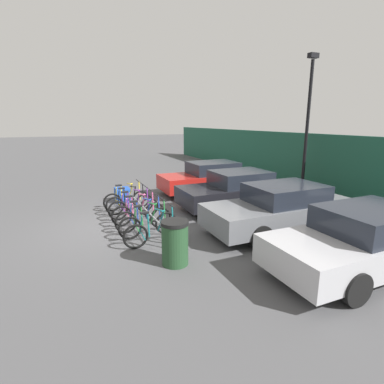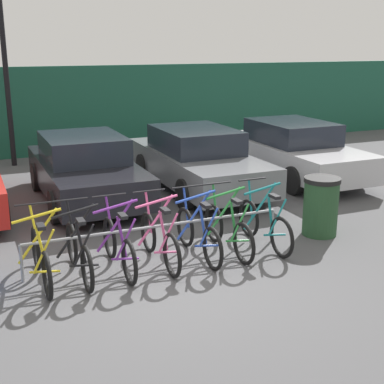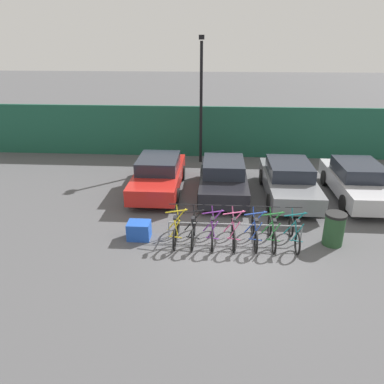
{
  "view_description": "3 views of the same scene",
  "coord_description": "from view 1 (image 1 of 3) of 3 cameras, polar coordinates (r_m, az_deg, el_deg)",
  "views": [
    {
      "loc": [
        9.0,
        -1.55,
        3.19
      ],
      "look_at": [
        0.15,
        2.34,
        0.89
      ],
      "focal_mm": 28.0,
      "sensor_mm": 36.0,
      "label": 1
    },
    {
      "loc": [
        -2.49,
        -6.64,
        3.26
      ],
      "look_at": [
        1.19,
        1.88,
        0.66
      ],
      "focal_mm": 50.0,
      "sensor_mm": 36.0,
      "label": 2
    },
    {
      "loc": [
        -0.53,
        -9.6,
        5.89
      ],
      "look_at": [
        -1.25,
        1.3,
        1.33
      ],
      "focal_mm": 35.0,
      "sensor_mm": 36.0,
      "label": 3
    }
  ],
  "objects": [
    {
      "name": "ground_plane",
      "position": [
        9.68,
        -13.22,
        -6.21
      ],
      "size": [
        120.0,
        120.0,
        0.0
      ],
      "primitive_type": "plane",
      "color": "#4C4C4F"
    },
    {
      "name": "bicycle_pink",
      "position": [
        9.59,
        -10.17,
        -3.86
      ],
      "size": [
        0.68,
        1.71,
        1.05
      ],
      "rotation": [
        0.0,
        0.0,
        0.04
      ],
      "color": "black",
      "rests_on": "ground"
    },
    {
      "name": "car_silver",
      "position": [
        7.55,
        30.33,
        -7.84
      ],
      "size": [
        1.91,
        4.57,
        1.4
      ],
      "color": "#B7B7BC",
      "rests_on": "ground"
    },
    {
      "name": "bicycle_yellow",
      "position": [
        11.24,
        -12.3,
        -1.4
      ],
      "size": [
        0.68,
        1.71,
        1.05
      ],
      "rotation": [
        0.0,
        0.0,
        0.04
      ],
      "color": "black",
      "rests_on": "ground"
    },
    {
      "name": "bike_rack",
      "position": [
        9.55,
        -9.27,
        -3.18
      ],
      "size": [
        4.13,
        0.04,
        0.57
      ],
      "color": "gray",
      "rests_on": "ground"
    },
    {
      "name": "trash_bin",
      "position": [
        6.84,
        -3.27,
        -9.61
      ],
      "size": [
        0.63,
        0.63,
        1.03
      ],
      "color": "#234728",
      "rests_on": "ground"
    },
    {
      "name": "car_black",
      "position": [
        11.22,
        8.75,
        0.38
      ],
      "size": [
        1.91,
        4.35,
        1.4
      ],
      "color": "black",
      "rests_on": "ground"
    },
    {
      "name": "bicycle_green",
      "position": [
        8.52,
        -8.3,
        -6.02
      ],
      "size": [
        0.68,
        1.71,
        1.05
      ],
      "rotation": [
        0.0,
        0.0,
        0.05
      ],
      "color": "black",
      "rests_on": "ground"
    },
    {
      "name": "bicycle_teal",
      "position": [
        7.91,
        -6.98,
        -7.52
      ],
      "size": [
        0.68,
        1.71,
        1.05
      ],
      "rotation": [
        0.0,
        0.0,
        0.04
      ],
      "color": "black",
      "rests_on": "ground"
    },
    {
      "name": "lamp_post",
      "position": [
        14.38,
        21.21,
        13.06
      ],
      "size": [
        0.24,
        0.44,
        5.94
      ],
      "color": "black",
      "rests_on": "ground"
    },
    {
      "name": "hoarding_wall",
      "position": [
        14.38,
        26.97,
        4.41
      ],
      "size": [
        36.0,
        0.16,
        2.61
      ],
      "primitive_type": "cube",
      "color": "#19513D",
      "rests_on": "ground"
    },
    {
      "name": "cargo_crate",
      "position": [
        12.41,
        -13.06,
        -0.54
      ],
      "size": [
        0.7,
        0.56,
        0.55
      ],
      "primitive_type": "cube",
      "color": "blue",
      "rests_on": "ground"
    },
    {
      "name": "car_grey",
      "position": [
        9.19,
        16.78,
        -2.96
      ],
      "size": [
        1.91,
        4.59,
        1.4
      ],
      "color": "slate",
      "rests_on": "ground"
    },
    {
      "name": "bicycle_purple",
      "position": [
        10.19,
        -11.02,
        -2.88
      ],
      "size": [
        0.68,
        1.71,
        1.05
      ],
      "rotation": [
        0.0,
        0.0,
        -0.07
      ],
      "color": "black",
      "rests_on": "ground"
    },
    {
      "name": "bicycle_blue",
      "position": [
        9.0,
        -9.2,
        -4.99
      ],
      "size": [
        0.68,
        1.71,
        1.05
      ],
      "rotation": [
        0.0,
        0.0,
        -0.03
      ],
      "color": "black",
      "rests_on": "ground"
    },
    {
      "name": "car_red",
      "position": [
        13.56,
        3.62,
        2.76
      ],
      "size": [
        1.91,
        4.54,
        1.4
      ],
      "color": "red",
      "rests_on": "ground"
    },
    {
      "name": "bicycle_black",
      "position": [
        10.74,
        -11.73,
        -2.06
      ],
      "size": [
        0.68,
        1.71,
        1.05
      ],
      "rotation": [
        0.0,
        0.0,
        -0.02
      ],
      "color": "black",
      "rests_on": "ground"
    }
  ]
}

